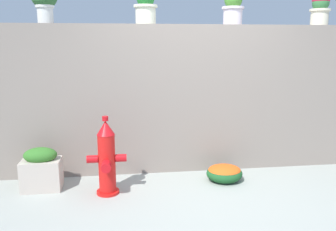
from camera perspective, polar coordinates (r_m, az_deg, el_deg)
name	(u,v)px	position (r m, az deg, el deg)	size (l,w,h in m)	color
ground_plane	(208,201)	(3.93, 6.63, -13.86)	(24.00, 24.00, 0.00)	#989D95
stone_wall	(190,99)	(4.64, 3.72, 2.76)	(6.78, 0.32, 1.93)	gray
potted_plant_2	(146,6)	(4.51, -3.73, 17.69)	(0.30, 0.30, 0.42)	beige
potted_plant_3	(233,6)	(4.73, 10.71, 17.40)	(0.29, 0.29, 0.43)	silver
potted_plant_4	(320,8)	(5.20, 23.88, 15.93)	(0.27, 0.27, 0.40)	beige
fire_hydrant	(107,159)	(3.99, -10.09, -7.13)	(0.45, 0.37, 0.91)	red
flower_bush_left	(224,172)	(4.44, 9.31, -9.28)	(0.45, 0.41, 0.21)	#1B5225
planter_box	(41,170)	(4.36, -20.20, -8.38)	(0.45, 0.29, 0.51)	#BBAC9F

